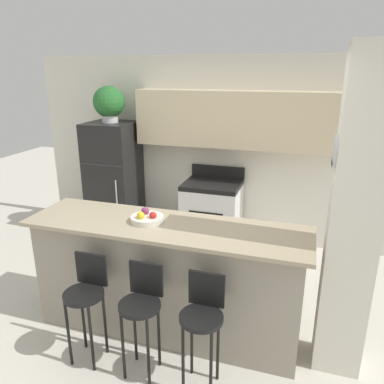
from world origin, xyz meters
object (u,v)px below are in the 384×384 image
bar_stool_left (86,294)px  fruit_bowl (147,218)px  potted_plant_on_fridge (109,103)px  refrigerator (114,180)px  bar_stool_mid (142,305)px  trash_bin (144,230)px  stove_range (212,214)px  bar_stool_right (203,317)px

bar_stool_left → fruit_bowl: fruit_bowl is taller
bar_stool_left → fruit_bowl: 0.81m
potted_plant_on_fridge → fruit_bowl: 2.43m
refrigerator → bar_stool_mid: bearing=-57.3°
trash_bin → bar_stool_left: bearing=-77.3°
stove_range → fruit_bowl: bearing=-93.7°
refrigerator → bar_stool_mid: size_ratio=1.78×
bar_stool_left → potted_plant_on_fridge: bearing=113.5°
refrigerator → stove_range: bearing=0.8°
stove_range → potted_plant_on_fridge: size_ratio=2.17×
bar_stool_left → trash_bin: 2.26m
stove_range → bar_stool_mid: size_ratio=1.15×
stove_range → bar_stool_right: stove_range is taller
bar_stool_left → trash_bin: (-0.49, 2.16, -0.42)m
bar_stool_right → potted_plant_on_fridge: 3.40m
refrigerator → bar_stool_right: refrigerator is taller
potted_plant_on_fridge → trash_bin: (0.55, -0.23, -1.73)m
potted_plant_on_fridge → stove_range: bearing=0.8°
refrigerator → bar_stool_right: (2.03, -2.39, -0.22)m
bar_stool_mid → potted_plant_on_fridge: 3.13m
bar_stool_mid → fruit_bowl: size_ratio=3.18×
bar_stool_left → bar_stool_mid: 0.50m
bar_stool_mid → fruit_bowl: fruit_bowl is taller
refrigerator → bar_stool_mid: 2.85m
bar_stool_mid → bar_stool_right: bearing=0.0°
stove_range → bar_stool_left: 2.46m
refrigerator → stove_range: (1.47, 0.02, -0.37)m
bar_stool_mid → refrigerator: bearing=122.7°
potted_plant_on_fridge → trash_bin: bearing=-22.4°
bar_stool_mid → potted_plant_on_fridge: (-1.53, 2.39, 1.31)m
bar_stool_left → potted_plant_on_fridge: potted_plant_on_fridge is taller
refrigerator → bar_stool_left: bearing=-66.5°
stove_range → potted_plant_on_fridge: bearing=-179.2°
refrigerator → stove_range: size_ratio=1.55×
refrigerator → trash_bin: refrigerator is taller
stove_range → potted_plant_on_fridge: potted_plant_on_fridge is taller
refrigerator → bar_stool_left: refrigerator is taller
bar_stool_mid → potted_plant_on_fridge: size_ratio=1.88×
bar_stool_right → trash_bin: 2.65m
refrigerator → stove_range: refrigerator is taller
bar_stool_left → bar_stool_mid: (0.50, 0.00, 0.00)m
trash_bin → bar_stool_right: bearing=-55.7°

